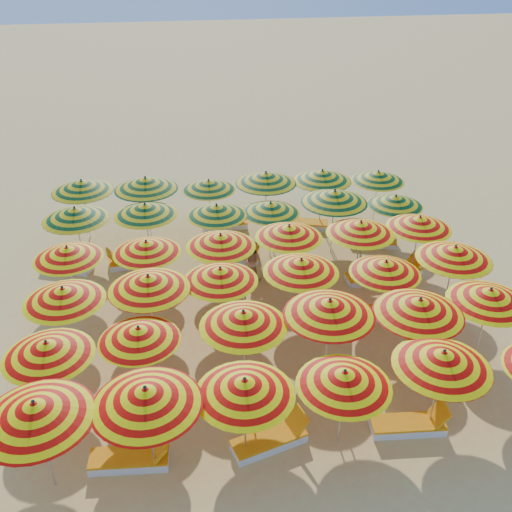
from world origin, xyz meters
The scene contains 53 objects.
ground centered at (0.00, 0.00, 0.00)m, with size 120.00×120.00×0.00m, color #D6BA5F.
umbrella_0 centered at (-5.21, -5.52, 2.12)m, with size 2.43×2.43×2.41m.
umbrella_1 centered at (-3.13, -5.45, 2.11)m, with size 2.78×2.78×2.40m.
umbrella_2 centered at (-1.15, -5.34, 1.97)m, with size 2.60×2.60×2.24m.
umbrella_3 centered at (0.96, -5.36, 1.91)m, with size 2.33×2.33×2.18m.
umbrella_4 centered at (3.20, -5.22, 2.03)m, with size 2.86×2.86×2.31m.
umbrella_6 centered at (-5.35, -3.42, 1.93)m, with size 2.39×2.39×2.19m.
umbrella_7 centered at (-3.34, -3.05, 1.83)m, with size 2.44×2.44×2.08m.
umbrella_8 centered at (-0.86, -3.09, 2.01)m, with size 2.79×2.79×2.29m.
umbrella_9 centered at (1.24, -3.10, 2.12)m, with size 2.41×2.41×2.41m.
umbrella_10 centered at (3.44, -3.35, 2.09)m, with size 2.56×2.56×2.37m.
umbrella_11 centered at (5.46, -3.06, 1.99)m, with size 2.45×2.45×2.26m.
umbrella_12 centered at (-5.27, -1.29, 1.97)m, with size 2.65×2.65×2.23m.
umbrella_13 centered at (-3.11, -1.18, 2.05)m, with size 2.20×2.20×2.32m.
umbrella_14 centered at (-1.20, -0.90, 1.93)m, with size 2.72×2.72×2.19m.
umbrella_15 centered at (1.05, -0.88, 1.99)m, with size 2.27×2.27×2.26m.
umbrella_16 centered at (3.41, -1.14, 1.88)m, with size 2.13×2.13×2.14m.
umbrella_17 centered at (5.53, -0.93, 2.03)m, with size 2.72×2.72×2.31m.
umbrella_18 centered at (-5.47, 1.04, 1.89)m, with size 2.66×2.66×2.15m.
umbrella_19 centered at (-3.20, 1.02, 1.89)m, with size 2.35×2.35×2.15m.
umbrella_20 centered at (-1.00, 0.94, 1.97)m, with size 2.54×2.54×2.24m.
umbrella_21 centered at (1.14, 1.21, 1.96)m, with size 2.76×2.76×2.23m.
umbrella_22 centered at (3.38, 1.05, 1.99)m, with size 2.65×2.65×2.27m.
umbrella_23 centered at (5.39, 1.21, 1.94)m, with size 2.14×2.14×2.20m.
umbrella_24 centered at (-5.49, 3.37, 2.03)m, with size 2.77×2.77×2.30m.
umbrella_25 centered at (-3.25, 3.43, 1.98)m, with size 2.58×2.58×2.25m.
umbrella_26 centered at (-0.91, 3.18, 1.90)m, with size 2.49×2.49×2.16m.
umbrella_27 centered at (0.92, 3.19, 1.85)m, with size 2.53×2.53×2.10m.
umbrella_28 centered at (3.11, 3.13, 2.14)m, with size 2.48×2.48×2.43m.
umbrella_29 centered at (5.32, 3.13, 1.83)m, with size 2.45×2.45×2.08m.
umbrella_30 centered at (-5.51, 5.59, 2.05)m, with size 2.79×2.79×2.33m.
umbrella_31 centered at (-3.24, 5.27, 2.14)m, with size 2.61×2.61×2.43m.
umbrella_32 centered at (-0.99, 5.46, 1.85)m, with size 2.56×2.56×2.10m.
umbrella_33 centered at (1.10, 5.19, 2.10)m, with size 2.51×2.51×2.39m.
umbrella_34 centered at (3.23, 5.19, 2.06)m, with size 2.89×2.89×2.34m.
umbrella_35 centered at (5.41, 5.19, 1.89)m, with size 2.45×2.45×2.15m.
lounger_0 centered at (-3.63, -5.24, 0.15)m, with size 1.77×0.72×0.69m.
lounger_1 centered at (-0.55, -5.19, 0.15)m, with size 1.83×1.04×0.69m.
lounger_2 centered at (2.70, -5.24, 0.15)m, with size 1.78×0.73×0.69m.
lounger_3 centered at (3.94, -3.54, 0.15)m, with size 1.80×0.84×0.69m.
lounger_4 centered at (-0.70, -1.08, 0.15)m, with size 1.82×0.99×0.69m.
lounger_5 centered at (2.81, -0.99, 0.15)m, with size 1.81×0.88×0.69m.
lounger_6 centered at (4.93, -0.92, 0.15)m, with size 1.74×0.60×0.69m.
lounger_7 centered at (3.98, 0.99, 0.15)m, with size 1.75×0.65×0.69m.
lounger_8 centered at (4.88, 1.18, 0.15)m, with size 1.82×0.95×0.69m.
lounger_9 centered at (-5.99, 3.28, 0.15)m, with size 1.82×1.17×0.69m.
lounger_10 centered at (-3.85, 3.26, 0.15)m, with size 1.80×0.86×0.69m.
lounger_11 centered at (-0.31, 3.00, 0.15)m, with size 1.82×1.02×0.69m.
lounger_12 centered at (4.72, 3.38, 0.15)m, with size 1.83×1.14×0.69m.
lounger_13 centered at (-0.39, 5.50, 0.15)m, with size 1.77×0.71×0.69m.
lounger_14 centered at (2.63, 5.11, 0.15)m, with size 1.83×1.09×0.69m.
beachgoer_b centered at (0.06, 1.79, 0.71)m, with size 0.69×0.54×1.42m, color tan.
beachgoer_a centered at (-0.69, -0.36, 0.80)m, with size 0.58×0.38×1.59m, color tan.
Camera 1 is at (-2.26, -13.98, 10.18)m, focal length 40.00 mm.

